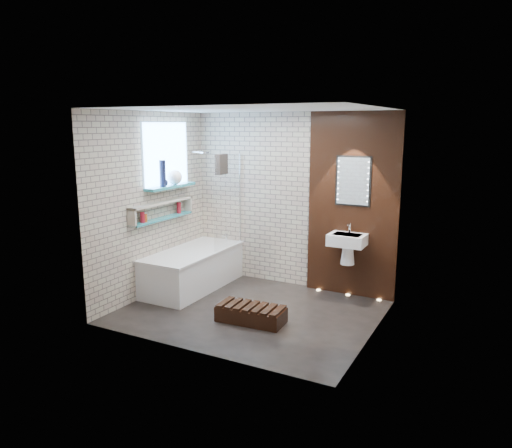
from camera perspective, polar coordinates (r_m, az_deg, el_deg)
The scene contains 15 objects.
ground at distance 6.51m, azimuth -0.62°, elevation -10.20°, with size 3.20×3.20×0.00m, color black.
room_shell at distance 6.15m, azimuth -0.65°, elevation 1.12°, with size 3.24×3.20×2.60m.
walnut_panel at distance 6.96m, azimuth 11.29°, elevation 2.12°, with size 1.30×0.06×2.60m, color black.
clerestory_window at distance 7.22m, azimuth -10.43°, elevation 7.30°, with size 0.18×1.00×0.94m.
display_niche at distance 7.13m, azimuth -10.97°, elevation 1.54°, with size 0.14×1.30×0.26m.
bathtub at distance 7.39m, azimuth -7.38°, elevation -5.23°, with size 0.79×1.74×0.70m.
bath_screen at distance 7.34m, azimuth -3.34°, elevation 2.66°, with size 0.01×0.78×1.40m, color white.
towel at distance 7.14m, azimuth -4.08°, elevation 7.00°, with size 0.09×0.23×0.30m, color black.
shower_head at distance 7.54m, azimuth -6.00°, elevation 8.35°, with size 0.18×0.18×0.02m, color silver.
washbasin at distance 6.88m, azimuth 10.65°, elevation -2.31°, with size 0.50×0.36×0.58m.
led_mirror at distance 6.88m, azimuth 11.31°, elevation 4.96°, with size 0.50×0.02×0.70m.
walnut_step at distance 6.16m, azimuth -0.59°, elevation -10.57°, with size 0.84×0.38×0.19m, color black.
niche_bottles at distance 7.10m, azimuth -11.19°, elevation 1.27°, with size 0.07×0.89×0.16m.
sill_vases at distance 7.21m, azimuth -9.89°, elevation 5.46°, with size 0.21×0.43×0.38m.
floor_uplights at distance 7.22m, azimuth 10.72°, elevation -8.15°, with size 0.96×0.06×0.01m.
Camera 1 is at (2.87, -5.33, 2.42)m, focal length 34.13 mm.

